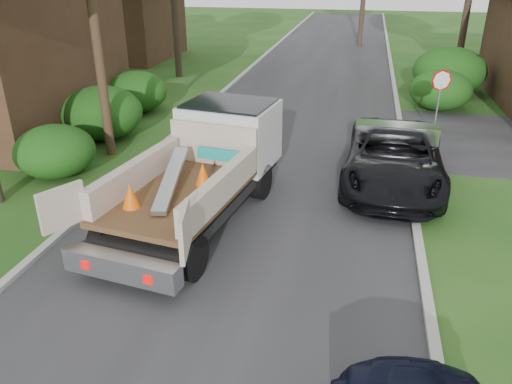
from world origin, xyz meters
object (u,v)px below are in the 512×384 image
at_px(stop_sign, 440,90).
at_px(flatbed_truck, 211,158).
at_px(black_pickup, 394,157).
at_px(house_left_far, 115,8).

xyz_separation_m(stop_sign, flatbed_truck, (-6.26, -6.98, -0.43)).
bearing_deg(flatbed_truck, black_pickup, 36.48).
bearing_deg(house_left_far, flatbed_truck, -58.09).
distance_m(stop_sign, house_left_far, 22.81).
height_order(house_left_far, flatbed_truck, house_left_far).
relative_size(house_left_far, black_pickup, 1.29).
bearing_deg(black_pickup, house_left_far, 136.87).
bearing_deg(flatbed_truck, stop_sign, 56.55).
height_order(stop_sign, black_pickup, stop_sign).
height_order(flatbed_truck, black_pickup, flatbed_truck).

